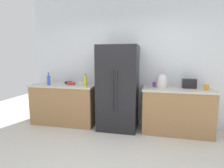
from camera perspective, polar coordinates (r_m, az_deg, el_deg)
name	(u,v)px	position (r m, az deg, el deg)	size (l,w,h in m)	color
ground_plane	(109,167)	(2.86, -0.81, -24.31)	(9.42, 9.42, 0.00)	beige
kitchen_back_panel	(129,61)	(4.28, 5.31, 7.14)	(4.71, 0.10, 2.92)	silver
counter_left	(65,104)	(4.49, -14.31, -5.93)	(1.51, 0.68, 0.92)	#9E7247
counter_right	(176,110)	(4.03, 19.38, -7.76)	(1.38, 0.68, 0.92)	#9E7247
refrigerator	(118,88)	(3.95, 1.94, -1.14)	(0.83, 0.73, 1.79)	black
toaster	(189,84)	(4.04, 22.86, 0.13)	(0.27, 0.14, 0.19)	black
rice_cooker	(162,81)	(3.89, 15.26, 0.78)	(0.22, 0.22, 0.28)	silver
bottle_a	(49,80)	(4.38, -19.07, 1.16)	(0.07, 0.07, 0.28)	blue
bottle_b	(86,81)	(3.98, -8.23, 0.81)	(0.07, 0.07, 0.27)	yellow
cup_a	(207,87)	(3.99, 27.32, -0.86)	(0.09, 0.09, 0.11)	orange
cup_b	(154,84)	(4.07, 13.03, -0.07)	(0.08, 0.08, 0.10)	purple
bowl_a	(83,83)	(4.31, -8.89, 0.32)	(0.18, 0.18, 0.07)	white
bowl_b	(71,84)	(4.32, -12.56, 0.13)	(0.20, 0.20, 0.05)	red
bowl_c	(68,83)	(4.54, -13.43, 0.46)	(0.17, 0.17, 0.05)	black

